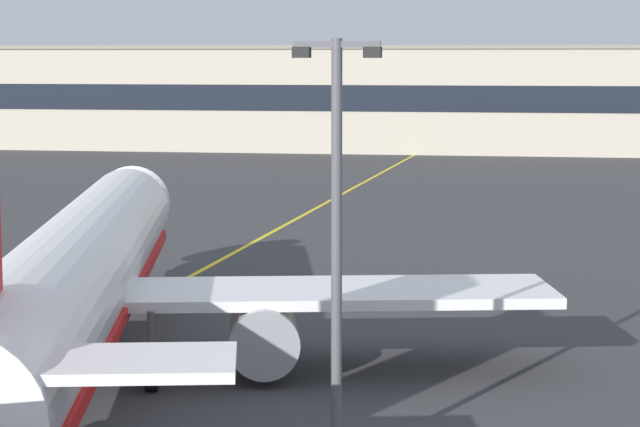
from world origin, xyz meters
TOP-DOWN VIEW (x-y plane):
  - taxiway_centreline at (0.00, 30.00)m, footprint 8.38×179.83m
  - airliner_foreground at (1.54, 10.88)m, footprint 32.28×41.13m
  - apron_lamp_post at (11.47, 2.98)m, footprint 2.24×0.90m
  - safety_cone_by_nose_gear at (2.93, 26.59)m, footprint 0.44×0.44m
  - terminal_building at (4.28, 115.20)m, footprint 124.56×12.40m

SIDE VIEW (x-z plane):
  - taxiway_centreline at x=0.00m, z-range 0.00..0.01m
  - safety_cone_by_nose_gear at x=2.93m, z-range -0.02..0.53m
  - airliner_foreground at x=1.54m, z-range -2.46..9.19m
  - apron_lamp_post at x=11.47m, z-range 0.29..11.36m
  - terminal_building at x=4.28m, z-range 0.01..11.72m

